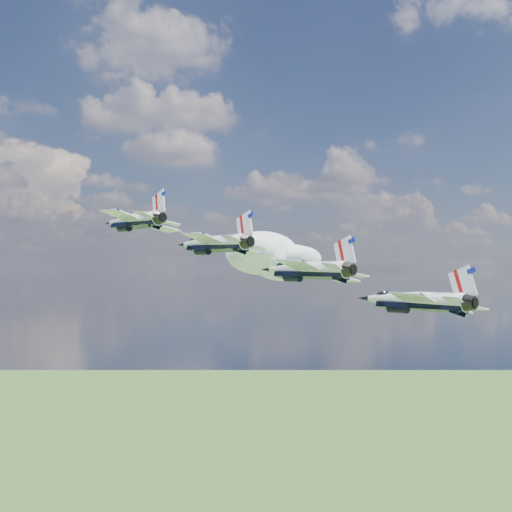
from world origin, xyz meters
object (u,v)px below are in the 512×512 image
object	(u,v)px
jet_3	(412,300)
jet_0	(132,221)
jet_1	(212,243)
jet_2	(304,270)

from	to	relation	value
jet_3	jet_0	bearing A→B (deg)	110.91
jet_1	jet_2	distance (m)	12.42
jet_2	jet_0	bearing A→B (deg)	110.91
jet_0	jet_1	size ratio (longest dim) A/B	1.00
jet_0	jet_2	world-z (taller)	jet_0
jet_1	jet_2	world-z (taller)	jet_1
jet_3	jet_2	bearing A→B (deg)	110.91
jet_0	jet_3	world-z (taller)	jet_0
jet_0	jet_2	distance (m)	24.84
jet_2	jet_3	distance (m)	12.42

